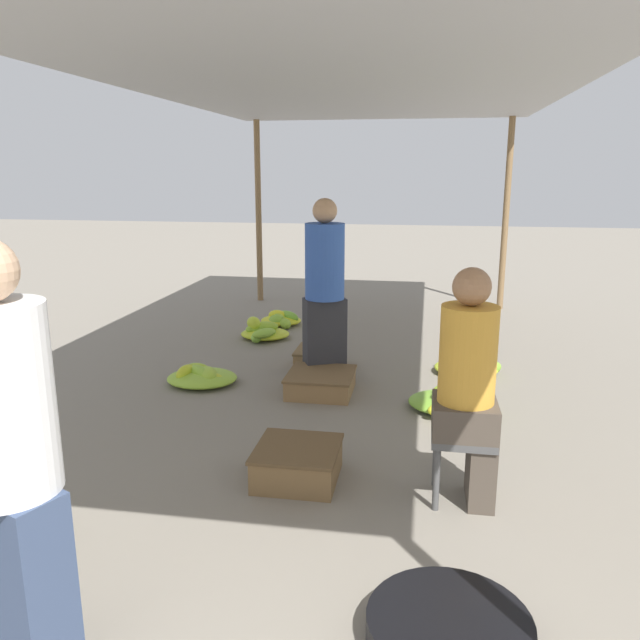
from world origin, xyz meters
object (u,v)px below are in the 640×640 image
Objects in this scene: stool at (463,446)px; banana_pile_right_1 at (470,365)px; basin_black at (449,632)px; banana_pile_left_3 at (281,319)px; banana_pile_right_0 at (454,399)px; banana_pile_left_1 at (201,376)px; banana_pile_left_2 at (263,331)px; vendor_seated at (470,384)px; shopper_walking_mid at (325,289)px; crate_near at (319,357)px; crate_far at (321,383)px; crate_mid at (298,463)px; vendor_foreground at (9,467)px.

stool is 2.28m from banana_pile_right_1.
basin_black is 1.23× the size of banana_pile_left_3.
banana_pile_left_3 is 0.76× the size of banana_pile_right_0.
banana_pile_left_3 is 3.04m from banana_pile_right_0.
banana_pile_left_3 is at bearing 84.65° from banana_pile_left_1.
banana_pile_left_2 is at bearing 138.64° from banana_pile_right_0.
banana_pile_left_1 is 1.01× the size of banana_pile_left_2.
banana_pile_left_2 is 0.64m from banana_pile_left_3.
vendor_seated is at bearing -57.51° from banana_pile_left_2.
banana_pile_right_1 is at bearing -35.18° from banana_pile_left_3.
banana_pile_left_1 is at bearing 126.18° from basin_black.
vendor_seated is 0.83× the size of shopper_walking_mid.
banana_pile_right_1 reaches higher than banana_pile_left_3.
banana_pile_right_0 is (1.91, -2.36, 0.01)m from banana_pile_left_3.
crate_near is 0.71m from crate_far.
crate_mid is (0.96, -3.66, 0.04)m from banana_pile_left_3.
banana_pile_left_1 is at bearing 142.54° from stool.
stool is 3.66m from banana_pile_left_2.
vendor_seated is 2.34m from banana_pile_right_1.
banana_pile_left_1 is at bearing -95.35° from banana_pile_left_3.
vendor_foreground is at bearing -99.72° from crate_far.
shopper_walking_mid is (0.11, -0.38, 0.72)m from crate_near.
banana_pile_right_0 is at bearing -36.42° from crate_near.
banana_pile_left_1 is 1.40× the size of crate_near.
banana_pile_right_0 is (2.11, -0.24, 0.02)m from banana_pile_left_1.
crate_near is (-1.18, 2.24, -0.24)m from stool.
crate_far reaches higher than banana_pile_left_3.
crate_far is at bearing 124.16° from stool.
banana_pile_right_0 is 1.48m from crate_near.
basin_black is at bearing -69.63° from banana_pile_left_3.
banana_pile_right_0 is 0.44× the size of shopper_walking_mid.
vendor_foreground is 4.24m from banana_pile_right_1.
banana_pile_right_0 reaches higher than crate_near.
banana_pile_left_1 is 1.11m from crate_near.
banana_pile_left_2 is at bearing 125.64° from shopper_walking_mid.
banana_pile_left_2 is at bearing 94.66° from vendor_foreground.
basin_black is 1.07× the size of banana_pile_left_2.
crate_mid is at bearing -85.70° from shopper_walking_mid.
banana_pile_left_1 is at bearing 173.42° from banana_pile_right_0.
vendor_seated is 1.91× the size of banana_pile_right_0.
banana_pile_left_3 is 1.65m from crate_near.
stool is 0.96m from crate_mid.
banana_pile_left_3 is at bearing 93.54° from vendor_foreground.
banana_pile_left_2 is 3.19m from crate_mid.
crate_mid is (1.01, -3.02, 0.02)m from banana_pile_left_2.
shopper_walking_mid is at bearing -66.03° from banana_pile_left_3.
banana_pile_right_0 is at bearing -41.36° from banana_pile_left_2.
crate_mid is 0.31× the size of shopper_walking_mid.
basin_black is 0.41× the size of shopper_walking_mid.
basin_black is 3.39m from banana_pile_left_1.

